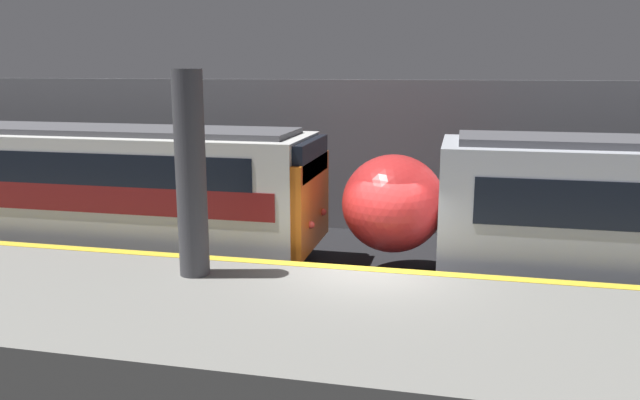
# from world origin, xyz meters

# --- Properties ---
(ground_plane) EXTENTS (120.00, 120.00, 0.00)m
(ground_plane) POSITION_xyz_m (0.00, 0.00, 0.00)
(ground_plane) COLOR black
(platform) EXTENTS (40.00, 4.97, 0.93)m
(platform) POSITION_xyz_m (0.00, -2.48, 0.46)
(platform) COLOR slate
(platform) RESTS_ON ground
(station_rear_barrier) EXTENTS (50.00, 0.15, 4.63)m
(station_rear_barrier) POSITION_xyz_m (0.00, 6.53, 2.31)
(station_rear_barrier) COLOR gray
(station_rear_barrier) RESTS_ON ground
(support_pillar_near) EXTENTS (0.59, 0.59, 4.04)m
(support_pillar_near) POSITION_xyz_m (-3.30, -1.21, 2.94)
(support_pillar_near) COLOR #47474C
(support_pillar_near) RESTS_ON platform
(train_boxy) EXTENTS (17.62, 3.02, 3.48)m
(train_boxy) POSITION_xyz_m (-10.35, 2.15, 1.79)
(train_boxy) COLOR black
(train_boxy) RESTS_ON ground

